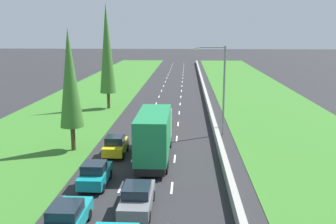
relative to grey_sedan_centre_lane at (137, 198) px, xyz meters
name	(u,v)px	position (x,y,z in m)	size (l,w,h in m)	color
ground_plane	(171,94)	(0.17, 42.39, -0.81)	(300.00, 300.00, 0.00)	#28282B
grass_verge_left	(96,93)	(-12.48, 42.39, -0.79)	(14.00, 140.00, 0.04)	#387528
grass_verge_right	(257,94)	(14.52, 42.39, -0.79)	(14.00, 140.00, 0.04)	#387528
median_barrier	(205,91)	(5.87, 42.39, -0.39)	(0.44, 120.00, 0.85)	#9E9B93
lane_markings	(171,94)	(0.17, 42.39, -0.81)	(3.64, 116.00, 0.01)	white
grey_sedan_centre_lane	(137,198)	(0.00, 0.00, 0.00)	(1.82, 4.50, 1.64)	slate
teal_sedan_left_lane	(66,219)	(-3.40, -2.75, 0.00)	(1.82, 4.50, 1.64)	teal
green_box_truck_centre_lane	(155,134)	(0.28, 9.03, 1.37)	(2.46, 9.40, 4.18)	black
teal_hatchback_left_lane	(95,174)	(-3.38, 3.55, 0.02)	(1.74, 3.90, 1.72)	teal
yellow_hatchback_left_lane	(116,145)	(-3.17, 10.18, 0.02)	(1.74, 3.90, 1.72)	yellow
yellow_hatchback_centre_lane	(162,122)	(0.28, 18.89, 0.02)	(1.74, 3.90, 1.72)	yellow
poplar_tree_second	(70,79)	(-7.18, 11.27, 5.59)	(2.07, 2.07, 10.72)	#4C3823
poplar_tree_third	(107,49)	(-7.76, 29.75, 7.21)	(2.15, 2.15, 13.94)	#4C3823
street_light_mast	(221,84)	(6.24, 17.09, 4.42)	(3.20, 0.28, 9.00)	gray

